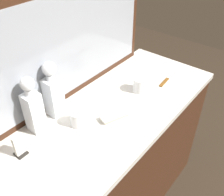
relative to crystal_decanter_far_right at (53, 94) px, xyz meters
The scene contains 9 objects.
dresser 0.65m from the crystal_decanter_far_right, 46.66° to the right, with size 1.41×0.59×0.91m.
dresser_mirror 0.28m from the crystal_decanter_far_right, 15.68° to the left, with size 1.18×0.03×0.62m.
crystal_decanter_far_right is the anchor object (origin of this frame).
crystal_decanter_center 0.14m from the crystal_decanter_far_right, behind, with size 0.07×0.07×0.30m.
crystal_tumbler_far_right 0.18m from the crystal_decanter_far_right, 86.10° to the right, with size 0.08×0.08×0.08m.
crystal_tumbler_center 0.51m from the crystal_decanter_far_right, 27.55° to the right, with size 0.08×0.08×0.08m.
silver_brush_far_left 0.33m from the crystal_decanter_far_right, 58.55° to the right, with size 0.17×0.11×0.02m.
tortoiseshell_comb 0.70m from the crystal_decanter_far_right, 26.55° to the right, with size 0.11×0.03×0.01m.
napkin_holder 0.32m from the crystal_decanter_far_right, 162.27° to the right, with size 0.05×0.05×0.11m.
Camera 1 is at (-0.84, -0.68, 1.81)m, focal length 41.58 mm.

